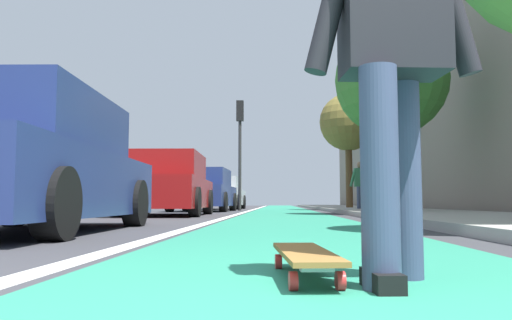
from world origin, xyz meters
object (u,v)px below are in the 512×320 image
(traffic_light, at_px, (240,134))
(street_tree_far, at_px, (348,123))
(parked_car_near, at_px, (30,167))
(parked_car_mid, at_px, (167,186))
(parked_car_end, at_px, (221,194))
(pedestrian_distant, at_px, (361,183))
(skater_person, at_px, (392,46))
(street_tree_mid, at_px, (391,81))
(skateboard, at_px, (305,256))
(parked_car_far, at_px, (203,191))

(traffic_light, relative_size, street_tree_far, 0.89)
(parked_car_near, relative_size, traffic_light, 0.99)
(parked_car_mid, xyz_separation_m, parked_car_end, (11.50, -0.01, 0.01))
(parked_car_near, xyz_separation_m, pedestrian_distant, (11.49, -5.39, 0.26))
(parked_car_near, xyz_separation_m, traffic_light, (14.32, -1.19, 2.28))
(parked_car_mid, bearing_deg, skater_person, -162.80)
(traffic_light, bearing_deg, parked_car_near, 175.27)
(parked_car_near, distance_m, street_tree_far, 16.79)
(street_tree_mid, bearing_deg, pedestrian_distant, 2.88)
(parked_car_near, bearing_deg, parked_car_end, 0.02)
(traffic_light, relative_size, street_tree_mid, 0.88)
(skateboard, distance_m, street_tree_far, 19.26)
(skater_person, bearing_deg, parked_car_mid, 17.20)
(parked_car_end, distance_m, street_tree_mid, 12.39)
(skateboard, xyz_separation_m, skater_person, (-0.15, -0.35, 0.84))
(traffic_light, xyz_separation_m, street_tree_mid, (-6.71, -4.40, 0.46))
(skater_person, bearing_deg, skateboard, 66.60)
(parked_car_mid, relative_size, parked_car_end, 0.98)
(traffic_light, bearing_deg, street_tree_far, -74.11)
(skateboard, relative_size, street_tree_far, 0.18)
(parked_car_far, bearing_deg, pedestrian_distant, -101.27)
(street_tree_far, bearing_deg, traffic_light, 105.89)
(parked_car_near, relative_size, street_tree_far, 0.88)
(parked_car_near, bearing_deg, skater_person, -136.67)
(skateboard, xyz_separation_m, parked_car_near, (3.16, 2.78, 0.60))
(parked_car_near, height_order, parked_car_far, parked_car_far)
(parked_car_mid, distance_m, traffic_light, 7.91)
(skater_person, bearing_deg, parked_car_end, 8.23)
(traffic_light, bearing_deg, pedestrian_distant, -123.94)
(traffic_light, height_order, street_tree_far, street_tree_far)
(skateboard, height_order, parked_car_mid, parked_car_mid)
(skateboard, height_order, traffic_light, traffic_light)
(skateboard, distance_m, pedestrian_distant, 14.91)
(parked_car_near, xyz_separation_m, parked_car_end, (18.33, 0.01, 0.03))
(parked_car_mid, bearing_deg, skateboard, -164.38)
(street_tree_mid, height_order, pedestrian_distant, street_tree_mid)
(parked_car_end, height_order, traffic_light, traffic_light)
(skateboard, distance_m, skater_person, 0.92)
(skater_person, height_order, traffic_light, traffic_light)
(skater_person, bearing_deg, parked_car_near, 43.33)
(parked_car_end, height_order, street_tree_far, street_tree_far)
(skateboard, height_order, parked_car_near, parked_car_near)
(parked_car_end, xyz_separation_m, street_tree_mid, (-10.72, -5.59, 2.71))
(traffic_light, xyz_separation_m, pedestrian_distant, (-2.83, -4.21, -2.02))
(skater_person, relative_size, traffic_light, 0.38)
(street_tree_far, bearing_deg, street_tree_mid, -180.00)
(parked_car_far, distance_m, traffic_light, 3.09)
(skateboard, height_order, skater_person, skater_person)
(skateboard, height_order, parked_car_far, parked_car_far)
(parked_car_near, relative_size, pedestrian_distant, 2.55)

